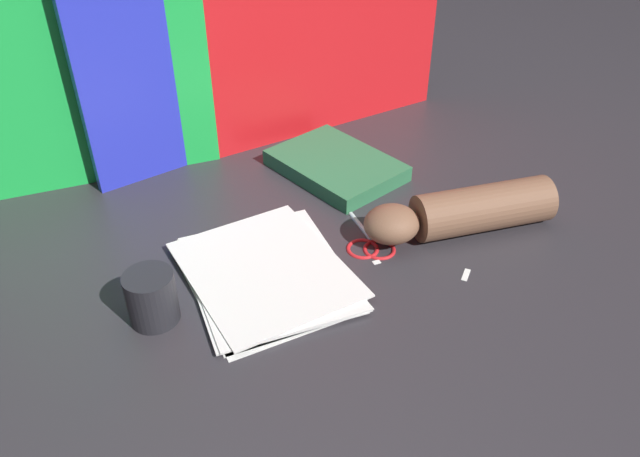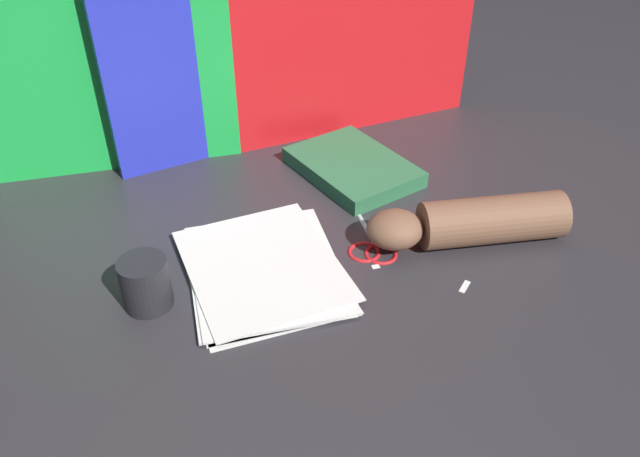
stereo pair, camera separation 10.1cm
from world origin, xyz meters
The scene contains 10 objects.
ground_plane centered at (0.00, 0.00, 0.00)m, with size 6.00×6.00×0.00m, color #2D2B30.
backdrop_panel_left centered at (-0.26, 0.42, 0.27)m, with size 0.53×0.07×0.53m.
backdrop_panel_center centered at (0.03, 0.42, 0.21)m, with size 0.58×0.12×0.41m.
paper_stack centered at (-0.06, -0.01, 0.01)m, with size 0.26×0.31×0.02m.
book_closed centered at (0.19, 0.23, 0.02)m, with size 0.24×0.29×0.03m.
scissors centered at (0.13, -0.01, 0.00)m, with size 0.14×0.15×0.01m.
hand_forearm centered at (0.29, -0.05, 0.04)m, with size 0.35×0.15×0.08m.
paper_scrap_near centered at (0.11, -0.06, 0.00)m, with size 0.01×0.01×0.00m.
paper_scrap_mid centered at (0.23, -0.15, 0.00)m, with size 0.03×0.03×0.00m.
mug centered at (-0.25, -0.02, 0.04)m, with size 0.07×0.07×0.08m.
Camera 1 is at (-0.33, -0.73, 0.65)m, focal length 35.00 mm.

